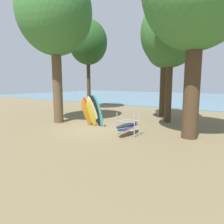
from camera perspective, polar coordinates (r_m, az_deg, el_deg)
The scene contains 8 objects.
ground_plane at distance 12.89m, azimuth -4.94°, elevation -4.76°, with size 80.00×80.00×0.00m, color brown.
lake_water at distance 41.33m, azimuth 22.54°, elevation 3.69°, with size 80.00×36.00×0.10m, color slate.
tree_foreground_left at distance 15.88m, azimuth -15.95°, elevation 25.45°, with size 5.15×5.15×10.72m.
tree_mid_behind at distance 15.74m, azimuth 16.29°, elevation 20.60°, with size 4.22×4.22×8.83m.
tree_far_left_back at distance 18.31m, azimuth 14.55°, elevation 17.18°, with size 3.08×3.08×7.70m.
tree_far_right_back at distance 22.65m, azimuth -6.82°, elevation 18.92°, with size 4.07×4.07×9.50m.
leaning_board_pile at distance 13.31m, azimuth -5.62°, elevation 0.12°, with size 1.51×1.03×2.26m.
board_storage_rack at distance 11.33m, azimuth 4.41°, elevation -4.01°, with size 1.15×2.13×1.25m.
Camera 1 is at (7.83, -9.82, 2.90)m, focal length 32.24 mm.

